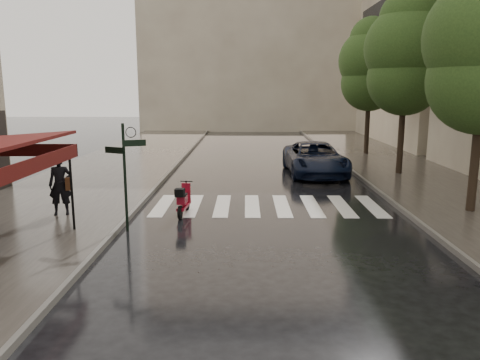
{
  "coord_description": "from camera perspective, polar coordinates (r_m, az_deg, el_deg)",
  "views": [
    {
      "loc": [
        2.22,
        -9.97,
        4.02
      ],
      "look_at": [
        2.05,
        3.54,
        1.4
      ],
      "focal_mm": 35.0,
      "sensor_mm": 36.0,
      "label": 1
    }
  ],
  "objects": [
    {
      "name": "tree_mid",
      "position": [
        23.2,
        19.62,
        14.25
      ],
      "size": [
        3.8,
        3.8,
        8.34
      ],
      "color": "black",
      "rests_on": "sidewalk_far"
    },
    {
      "name": "pedestrian_with_umbrella",
      "position": [
        15.6,
        -21.25,
        2.18
      ],
      "size": [
        1.37,
        1.38,
        2.59
      ],
      "rotation": [
        0.0,
        0.0,
        0.23
      ],
      "color": "black",
      "rests_on": "sidewalk_near"
    },
    {
      "name": "curb_near",
      "position": [
        22.62,
        -8.64,
        0.81
      ],
      "size": [
        0.12,
        60.0,
        0.16
      ],
      "primitive_type": "cube",
      "color": "#595651",
      "rests_on": "ground"
    },
    {
      "name": "crosswalk",
      "position": [
        16.48,
        3.32,
        -3.14
      ],
      "size": [
        7.85,
        3.2,
        0.01
      ],
      "color": "silver",
      "rests_on": "ground"
    },
    {
      "name": "scooter",
      "position": [
        15.28,
        -6.93,
        -2.53
      ],
      "size": [
        0.44,
        1.55,
        1.02
      ],
      "rotation": [
        0.0,
        0.0,
        -0.08
      ],
      "color": "black",
      "rests_on": "ground"
    },
    {
      "name": "signpost",
      "position": [
        13.59,
        -13.86,
        1.39
      ],
      "size": [
        1.17,
        0.29,
        3.1
      ],
      "color": "black",
      "rests_on": "ground"
    },
    {
      "name": "parked_car",
      "position": [
        22.67,
        9.12,
        2.61
      ],
      "size": [
        2.78,
        5.68,
        1.55
      ],
      "primitive_type": "imported",
      "rotation": [
        0.0,
        0.0,
        0.04
      ],
      "color": "black",
      "rests_on": "ground"
    },
    {
      "name": "sidewalk_near",
      "position": [
        23.31,
        -16.06,
        0.77
      ],
      "size": [
        6.0,
        60.0,
        0.12
      ],
      "primitive_type": "cube",
      "color": "#38332D",
      "rests_on": "ground"
    },
    {
      "name": "backdrop_building",
      "position": [
        48.34,
        1.71,
        18.08
      ],
      "size": [
        22.0,
        6.0,
        20.0
      ],
      "primitive_type": "cube",
      "color": "gray",
      "rests_on": "ground"
    },
    {
      "name": "haussmann_far",
      "position": [
        39.05,
        23.33,
        17.82
      ],
      "size": [
        8.0,
        16.0,
        18.5
      ],
      "primitive_type": "cube",
      "color": "gray",
      "rests_on": "ground"
    },
    {
      "name": "sidewalk_far",
      "position": [
        23.72,
        20.48,
        0.67
      ],
      "size": [
        5.5,
        60.0,
        0.12
      ],
      "primitive_type": "cube",
      "color": "#38332D",
      "rests_on": "ground"
    },
    {
      "name": "ground",
      "position": [
        10.97,
        -11.22,
        -10.73
      ],
      "size": [
        120.0,
        120.0,
        0.0
      ],
      "primitive_type": "plane",
      "color": "black",
      "rests_on": "ground"
    },
    {
      "name": "tree_far",
      "position": [
        29.95,
        15.6,
        13.34
      ],
      "size": [
        3.8,
        3.8,
        8.16
      ],
      "color": "black",
      "rests_on": "sidewalk_far"
    },
    {
      "name": "curb_far",
      "position": [
        22.92,
        13.89,
        0.75
      ],
      "size": [
        0.12,
        60.0,
        0.16
      ],
      "primitive_type": "cube",
      "color": "#595651",
      "rests_on": "ground"
    }
  ]
}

